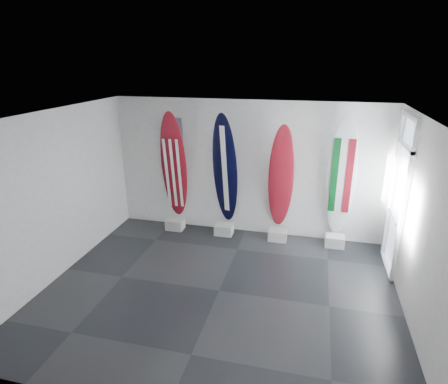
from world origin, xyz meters
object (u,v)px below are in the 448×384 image
(surfboard_navy, at_px, (225,170))
(surfboard_swiss, at_px, (281,178))
(surfboard_italy, at_px, (341,176))
(surfboard_usa, at_px, (174,166))

(surfboard_navy, distance_m, surfboard_swiss, 1.23)
(surfboard_navy, bearing_deg, surfboard_swiss, 10.98)
(surfboard_navy, xyz_separation_m, surfboard_swiss, (1.22, 0.00, -0.09))
(surfboard_italy, bearing_deg, surfboard_usa, -177.30)
(surfboard_usa, xyz_separation_m, surfboard_navy, (1.18, 0.00, -0.00))
(surfboard_navy, distance_m, surfboard_italy, 2.44)
(surfboard_swiss, xyz_separation_m, surfboard_italy, (1.22, 0.00, 0.12))
(surfboard_italy, bearing_deg, surfboard_navy, -177.30)
(surfboard_swiss, relative_size, surfboard_italy, 0.91)
(surfboard_navy, height_order, surfboard_swiss, surfboard_navy)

